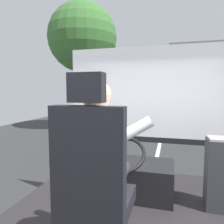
% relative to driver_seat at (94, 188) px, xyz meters
% --- Properties ---
extents(ground, '(18.00, 44.00, 0.06)m').
position_rel_driver_seat_xyz_m(ground, '(0.13, 9.18, -1.35)').
color(ground, '#2D2D2D').
extents(driver_seat, '(0.48, 0.48, 1.38)m').
position_rel_driver_seat_xyz_m(driver_seat, '(0.00, 0.00, 0.00)').
color(driver_seat, black).
rests_on(driver_seat, bus_floor).
extents(bus_driver, '(0.76, 0.58, 0.83)m').
position_rel_driver_seat_xyz_m(bus_driver, '(0.00, 0.11, 0.22)').
color(bus_driver, '#282833').
rests_on(bus_driver, driver_seat).
extents(steering_console, '(1.10, 0.97, 0.77)m').
position_rel_driver_seat_xyz_m(steering_console, '(0.00, 1.16, -0.38)').
color(steering_console, black).
rests_on(steering_console, bus_floor).
extents(fare_box, '(0.26, 0.26, 0.78)m').
position_rel_driver_seat_xyz_m(fare_box, '(1.01, 1.10, -0.21)').
color(fare_box, '#333338').
rests_on(fare_box, bus_floor).
extents(windshield_panel, '(2.50, 0.08, 1.48)m').
position_rel_driver_seat_xyz_m(windshield_panel, '(0.13, 2.00, 0.44)').
color(windshield_panel, white).
extents(street_tree, '(3.49, 3.49, 6.46)m').
position_rel_driver_seat_xyz_m(street_tree, '(-3.93, 8.93, 3.36)').
color(street_tree, '#4C3828').
rests_on(street_tree, ground).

